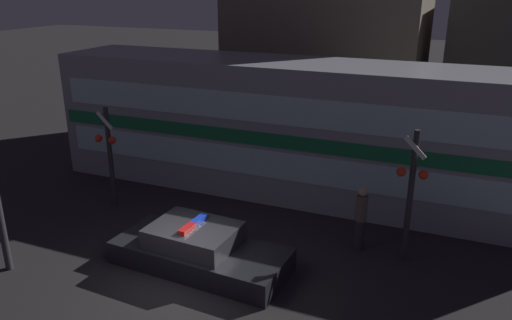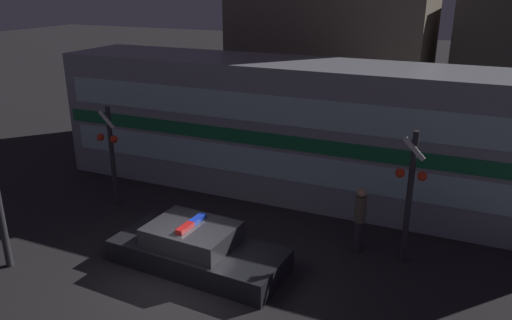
{
  "view_description": "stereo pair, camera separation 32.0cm",
  "coord_description": "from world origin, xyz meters",
  "px_view_note": "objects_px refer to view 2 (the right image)",
  "views": [
    {
      "loc": [
        5.66,
        -8.85,
        7.01
      ],
      "look_at": [
        0.31,
        3.92,
        2.04
      ],
      "focal_mm": 35.0,
      "sensor_mm": 36.0,
      "label": 1
    },
    {
      "loc": [
        5.95,
        -8.72,
        7.01
      ],
      "look_at": [
        0.31,
        3.92,
        2.04
      ],
      "focal_mm": 35.0,
      "sensor_mm": 36.0,
      "label": 2
    }
  ],
  "objects_px": {
    "train": "(300,129)",
    "crossing_signal_near": "(410,192)",
    "pedestrian": "(360,219)",
    "police_car": "(197,250)"
  },
  "relations": [
    {
      "from": "police_car",
      "to": "crossing_signal_near",
      "type": "height_order",
      "value": "crossing_signal_near"
    },
    {
      "from": "crossing_signal_near",
      "to": "pedestrian",
      "type": "bearing_deg",
      "value": 173.71
    },
    {
      "from": "police_car",
      "to": "crossing_signal_near",
      "type": "relative_size",
      "value": 1.3
    },
    {
      "from": "train",
      "to": "pedestrian",
      "type": "relative_size",
      "value": 9.47
    },
    {
      "from": "pedestrian",
      "to": "crossing_signal_near",
      "type": "height_order",
      "value": "crossing_signal_near"
    },
    {
      "from": "train",
      "to": "pedestrian",
      "type": "distance_m",
      "value": 4.56
    },
    {
      "from": "train",
      "to": "crossing_signal_near",
      "type": "xyz_separation_m",
      "value": [
        4.12,
        -3.39,
        -0.26
      ]
    },
    {
      "from": "crossing_signal_near",
      "to": "train",
      "type": "bearing_deg",
      "value": 140.59
    },
    {
      "from": "train",
      "to": "crossing_signal_near",
      "type": "distance_m",
      "value": 5.34
    },
    {
      "from": "pedestrian",
      "to": "train",
      "type": "bearing_deg",
      "value": 131.75
    }
  ]
}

